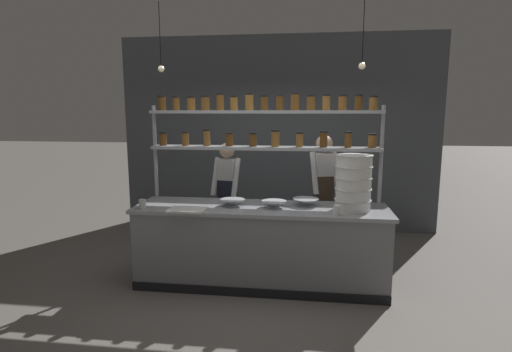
{
  "coord_description": "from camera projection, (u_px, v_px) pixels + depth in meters",
  "views": [
    {
      "loc": [
        0.52,
        -4.38,
        1.99
      ],
      "look_at": [
        -0.08,
        0.2,
        1.24
      ],
      "focal_mm": 28.0,
      "sensor_mm": 36.0,
      "label": 1
    }
  ],
  "objects": [
    {
      "name": "prep_bowl_center_back",
      "position": [
        306.0,
        202.0,
        4.57
      ],
      "size": [
        0.3,
        0.3,
        0.08
      ],
      "color": "#B2B7BC",
      "rests_on": "prep_counter"
    },
    {
      "name": "prep_counter",
      "position": [
        261.0,
        246.0,
        4.59
      ],
      "size": [
        2.87,
        0.76,
        0.92
      ],
      "color": "gray",
      "rests_on": "ground_plane"
    },
    {
      "name": "cutting_board",
      "position": [
        187.0,
        210.0,
        4.32
      ],
      "size": [
        0.4,
        0.26,
        0.02
      ],
      "color": "silver",
      "rests_on": "prep_counter"
    },
    {
      "name": "chef_left",
      "position": [
        227.0,
        194.0,
        5.33
      ],
      "size": [
        0.4,
        0.32,
        1.58
      ],
      "rotation": [
        0.0,
        0.0,
        -0.19
      ],
      "color": "black",
      "rests_on": "ground_plane"
    },
    {
      "name": "spice_shelf_unit",
      "position": [
        265.0,
        130.0,
        4.71
      ],
      "size": [
        2.75,
        0.28,
        2.2
      ],
      "color": "#999BA0",
      "rests_on": "ground_plane"
    },
    {
      "name": "prep_bowl_near_left",
      "position": [
        232.0,
        203.0,
        4.55
      ],
      "size": [
        0.28,
        0.28,
        0.08
      ],
      "color": "#B2B7BC",
      "rests_on": "prep_counter"
    },
    {
      "name": "prep_bowl_center_front",
      "position": [
        274.0,
        204.0,
        4.46
      ],
      "size": [
        0.28,
        0.28,
        0.08
      ],
      "color": "silver",
      "rests_on": "prep_counter"
    },
    {
      "name": "serving_cup_front",
      "position": [
        337.0,
        210.0,
        4.13
      ],
      "size": [
        0.08,
        0.08,
        0.11
      ],
      "color": "silver",
      "rests_on": "prep_counter"
    },
    {
      "name": "chef_center",
      "position": [
        323.0,
        190.0,
        5.18
      ],
      "size": [
        0.42,
        0.35,
        1.69
      ],
      "rotation": [
        0.0,
        0.0,
        0.31
      ],
      "color": "black",
      "rests_on": "ground_plane"
    },
    {
      "name": "back_wall",
      "position": [
        277.0,
        134.0,
        6.68
      ],
      "size": [
        5.27,
        0.12,
        3.21
      ],
      "primitive_type": "cube",
      "color": "#4C5156",
      "rests_on": "ground_plane"
    },
    {
      "name": "ground_plane",
      "position": [
        261.0,
        283.0,
        4.67
      ],
      "size": [
        40.0,
        40.0,
        0.0
      ],
      "primitive_type": "plane",
      "color": "slate"
    },
    {
      "name": "pendant_light_row",
      "position": [
        258.0,
        64.0,
        4.27
      ],
      "size": [
        2.24,
        0.07,
        0.75
      ],
      "color": "black"
    },
    {
      "name": "container_stack",
      "position": [
        353.0,
        183.0,
        4.31
      ],
      "size": [
        0.4,
        0.4,
        0.61
      ],
      "color": "white",
      "rests_on": "prep_counter"
    },
    {
      "name": "serving_cup_by_board",
      "position": [
        142.0,
        204.0,
        4.41
      ],
      "size": [
        0.08,
        0.08,
        0.11
      ],
      "color": "#B2B7BC",
      "rests_on": "prep_counter"
    }
  ]
}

